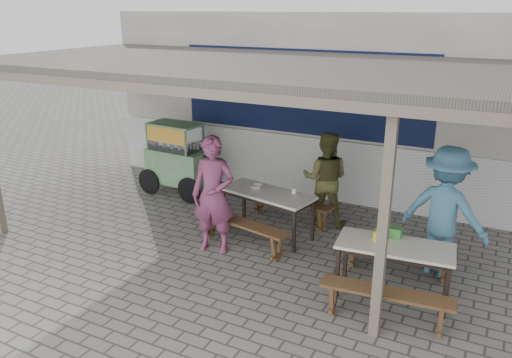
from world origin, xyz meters
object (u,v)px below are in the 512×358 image
object	(u,v)px
bench_left_wall	(289,204)
condiment_bowl	(257,186)
bench_right_wall	(398,252)
table_left	(267,196)
vendor_cart	(177,156)
bench_right_street	(386,299)
tissue_box	(379,235)
patron_wall_side	(325,179)
donation_box	(393,232)
patron_street_side	(213,195)
patron_right_table	(445,212)
table_right	(395,250)
condiment_jar	(294,191)
bench_left_street	(242,228)

from	to	relation	value
bench_left_wall	condiment_bowl	xyz separation A→B (m)	(-0.37, -0.53, 0.43)
bench_right_wall	table_left	bearing A→B (deg)	165.63
vendor_cart	bench_right_street	bearing A→B (deg)	-24.64
table_left	bench_right_wall	size ratio (longest dim) A/B	1.06
bench_right_street	tissue_box	xyz separation A→B (m)	(-0.28, 0.68, 0.47)
patron_wall_side	donation_box	bearing A→B (deg)	121.43
vendor_cart	condiment_bowl	size ratio (longest dim) A/B	9.48
bench_left_wall	vendor_cart	xyz separation A→B (m)	(-2.56, 0.32, 0.44)
patron_street_side	tissue_box	distance (m)	2.53
bench_right_street	patron_right_table	bearing A→B (deg)	70.70
tissue_box	table_right	bearing A→B (deg)	-9.73
table_left	patron_right_table	world-z (taller)	patron_right_table
vendor_cart	condiment_jar	distance (m)	2.96
tissue_box	condiment_bowl	xyz separation A→B (m)	(-2.28, 1.04, -0.04)
vendor_cart	patron_right_table	world-z (taller)	patron_right_table
bench_right_wall	condiment_jar	world-z (taller)	condiment_jar
patron_wall_side	condiment_jar	world-z (taller)	patron_wall_side
tissue_box	condiment_bowl	world-z (taller)	tissue_box
bench_left_wall	vendor_cart	bearing A→B (deg)	-175.66
donation_box	condiment_bowl	bearing A→B (deg)	160.39
vendor_cart	condiment_jar	xyz separation A→B (m)	(2.85, -0.80, 0.01)
bench_left_street	bench_right_wall	world-z (taller)	same
bench_right_street	patron_street_side	world-z (taller)	patron_street_side
patron_right_table	condiment_bowl	distance (m)	2.96
bench_right_wall	patron_wall_side	xyz separation A→B (m)	(-1.52, 1.20, 0.48)
bench_right_street	patron_street_side	bearing A→B (deg)	159.46
patron_street_side	donation_box	size ratio (longest dim) A/B	8.91
tissue_box	bench_right_wall	bearing A→B (deg)	75.13
table_right	bench_left_street	bearing A→B (deg)	166.12
patron_street_side	bench_right_wall	bearing A→B (deg)	-1.22
table_left	bench_left_wall	bearing A→B (deg)	90.00
patron_street_side	donation_box	bearing A→B (deg)	-10.20
bench_right_street	condiment_jar	world-z (taller)	condiment_jar
bench_left_street	bench_right_street	bearing A→B (deg)	-10.46
table_left	bench_left_street	world-z (taller)	table_left
bench_left_wall	table_right	distance (m)	2.69
patron_wall_side	condiment_jar	xyz separation A→B (m)	(-0.27, -0.71, -0.02)
bench_right_wall	condiment_jar	bearing A→B (deg)	159.26
bench_right_street	condiment_bowl	xyz separation A→B (m)	(-2.57, 1.71, 0.43)
bench_left_wall	bench_right_street	bearing A→B (deg)	-34.16
condiment_jar	bench_left_wall	bearing A→B (deg)	120.58
table_right	patron_street_side	distance (m)	2.76
bench_right_wall	condiment_bowl	size ratio (longest dim) A/B	8.04
table_right	patron_right_table	distance (m)	1.09
patron_wall_side	condiment_jar	size ratio (longest dim) A/B	19.28
bench_right_wall	patron_street_side	size ratio (longest dim) A/B	0.86
bench_right_wall	patron_street_side	distance (m)	2.79
bench_right_street	patron_street_side	distance (m)	2.96
table_left	condiment_jar	distance (m)	0.45
table_left	table_right	world-z (taller)	same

